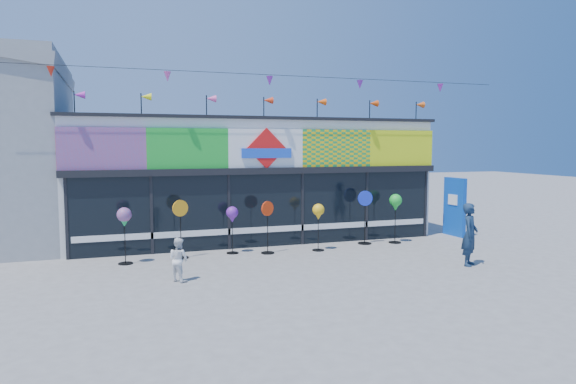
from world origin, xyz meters
name	(u,v)px	position (x,y,z in m)	size (l,w,h in m)	color
ground	(304,271)	(0.00, 0.00, 0.00)	(80.00, 80.00, 0.00)	slate
kite_shop	(247,177)	(0.00, 5.94, 2.05)	(16.00, 5.70, 5.31)	white
blue_sign	(455,207)	(6.86, 3.18, 1.03)	(0.22, 1.04, 2.06)	#0B46B1
spinner_0	(124,219)	(-4.28, 2.32, 1.23)	(0.39, 0.39, 1.54)	black
spinner_1	(181,228)	(-2.77, 2.56, 0.88)	(0.46, 0.42, 1.66)	black
spinner_2	(232,216)	(-1.24, 2.74, 1.12)	(0.35, 0.35, 1.40)	black
spinner_3	(268,226)	(-0.25, 2.41, 0.82)	(0.42, 0.40, 1.56)	black
spinner_4	(318,213)	(1.32, 2.31, 1.15)	(0.36, 0.36, 1.44)	black
spinner_5	(365,216)	(3.15, 2.82, 0.92)	(0.49, 0.44, 1.73)	black
spinner_6	(396,204)	(4.17, 2.65, 1.29)	(0.41, 0.41, 1.61)	black
adult_man	(470,234)	(4.41, -0.77, 0.83)	(0.61, 0.40, 1.67)	#152943
child	(178,259)	(-3.12, 0.08, 0.52)	(0.50, 0.29, 1.04)	white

